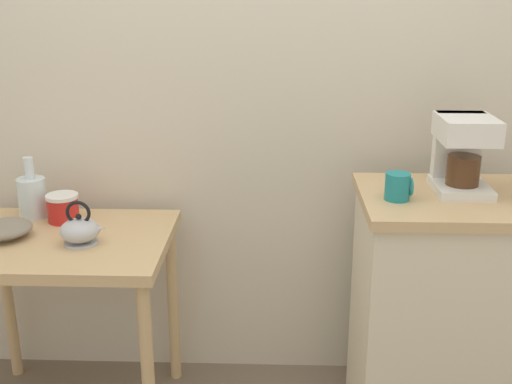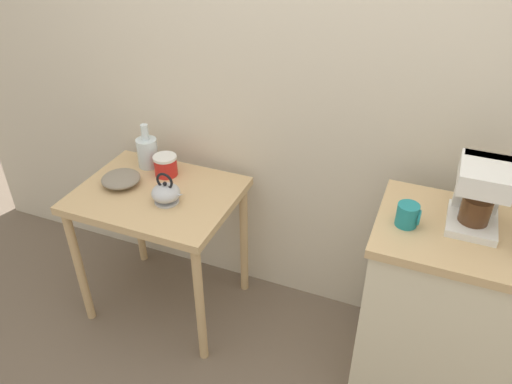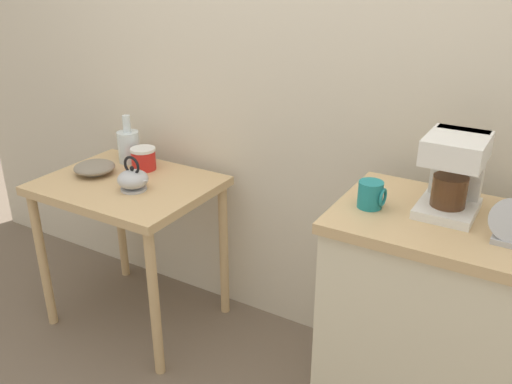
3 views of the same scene
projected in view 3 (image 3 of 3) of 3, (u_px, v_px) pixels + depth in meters
The scene contains 11 objects.
ground_plane at pixel (236, 365), 2.44m from camera, with size 8.00×8.00×0.00m, color #6B5B4C.
back_wall at pixel (314, 34), 2.20m from camera, with size 4.40×0.10×2.80m, color beige.
wooden_table at pixel (129, 202), 2.51m from camera, with size 0.77×0.60×0.75m.
kitchen_counter at pixel (426, 334), 1.92m from camera, with size 0.69×0.51×0.93m.
bowl_stoneware at pixel (94, 167), 2.54m from camera, with size 0.19×0.19×0.06m.
teakettle at pixel (133, 179), 2.36m from camera, with size 0.17×0.14×0.16m.
glass_carafe_vase at pixel (129, 145), 2.68m from camera, with size 0.11×0.11×0.24m.
canister_enamel at pixel (144, 159), 2.59m from camera, with size 0.12×0.12×0.11m.
coffee_maker at pixel (454, 170), 1.72m from camera, with size 0.18×0.22×0.26m.
mug_dark_teal at pixel (371, 195), 1.78m from camera, with size 0.09×0.08×0.09m.
table_clock at pixel (511, 225), 1.55m from camera, with size 0.13×0.06×0.14m.
Camera 3 is at (1.06, -1.61, 1.70)m, focal length 38.05 mm.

